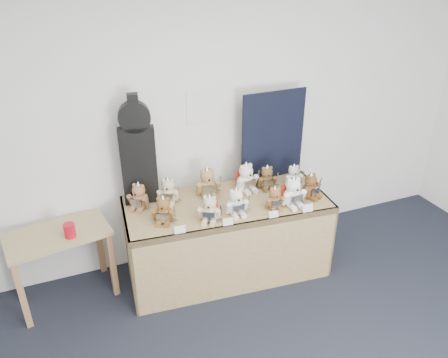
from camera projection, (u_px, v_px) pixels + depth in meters
name	position (u px, v px, depth m)	size (l,w,h in m)	color
room_shell	(198.00, 107.00, 3.89)	(6.00, 6.00, 6.00)	silver
display_table	(229.00, 221.00, 3.90)	(1.88, 0.92, 0.76)	olive
side_table	(59.00, 245.00, 3.65)	(0.88, 0.58, 0.68)	tan
guitar_case	(138.00, 152.00, 3.67)	(0.31, 0.14, 0.99)	black
navy_board	(273.00, 136.00, 4.12)	(0.65, 0.02, 0.87)	black
red_cup	(70.00, 230.00, 3.52)	(0.09, 0.09, 0.12)	red
teddy_front_far_left	(163.00, 211.00, 3.56)	(0.21, 0.21, 0.26)	brown
teddy_front_left	(210.00, 210.00, 3.57)	(0.21, 0.21, 0.27)	beige
teddy_front_centre	(236.00, 203.00, 3.66)	(0.22, 0.18, 0.27)	silver
teddy_front_right	(275.00, 199.00, 3.75)	(0.19, 0.16, 0.23)	brown
teddy_front_far_right	(293.00, 193.00, 3.79)	(0.25, 0.20, 0.31)	white
teddy_front_end	(311.00, 187.00, 3.92)	(0.22, 0.21, 0.26)	brown
teddy_back_left	(168.00, 191.00, 3.84)	(0.21, 0.21, 0.27)	beige
teddy_back_centre_left	(207.00, 183.00, 3.95)	(0.25, 0.21, 0.30)	#A68453
teddy_back_centre_right	(246.00, 179.00, 4.03)	(0.25, 0.22, 0.30)	white
teddy_back_right	(267.00, 178.00, 4.08)	(0.21, 0.18, 0.25)	brown
teddy_back_end	(293.00, 176.00, 4.13)	(0.19, 0.17, 0.23)	silver
teddy_back_far_left	(139.00, 197.00, 3.75)	(0.22, 0.22, 0.27)	#9B6B48
entry_card_a	(180.00, 230.00, 3.44)	(0.09, 0.00, 0.06)	silver
entry_card_b	(228.00, 222.00, 3.54)	(0.08, 0.00, 0.06)	silver
entry_card_c	(274.00, 214.00, 3.64)	(0.08, 0.00, 0.06)	silver
entry_card_d	(308.00, 208.00, 3.72)	(0.10, 0.00, 0.07)	silver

